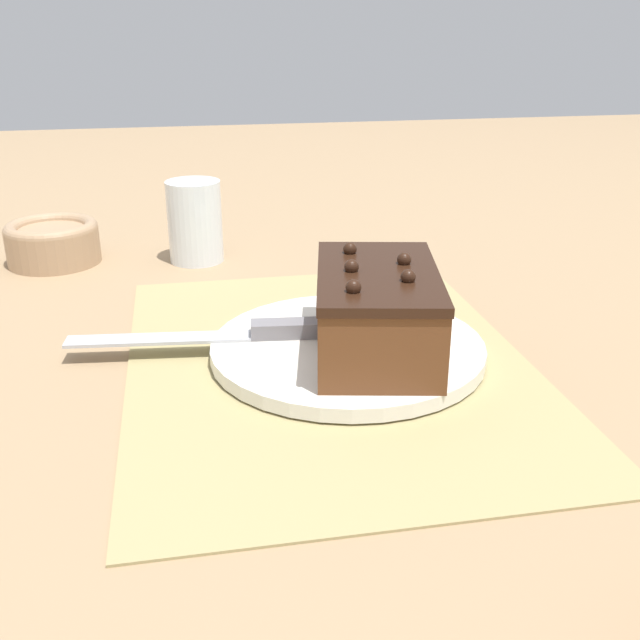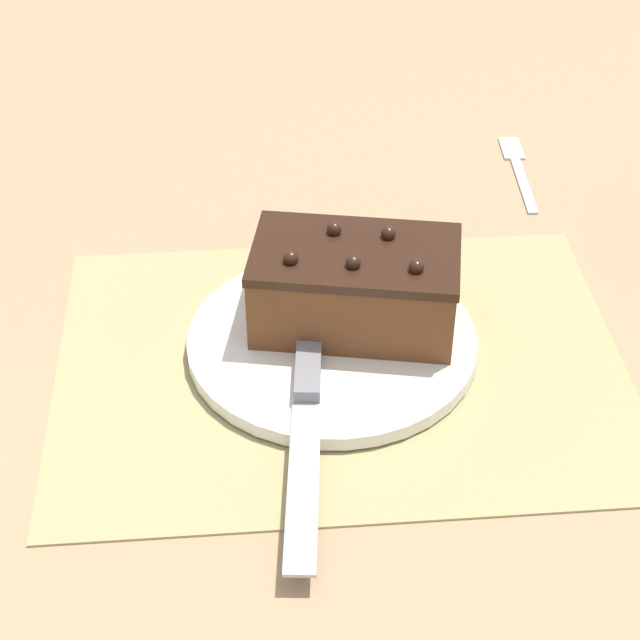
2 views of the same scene
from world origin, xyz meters
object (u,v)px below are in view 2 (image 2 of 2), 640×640
at_px(cake_plate, 332,342).
at_px(chocolate_cake, 355,286).
at_px(dessert_fork, 518,166).
at_px(serving_knife, 307,403).

xyz_separation_m(cake_plate, chocolate_cake, (-0.02, -0.02, 0.04)).
bearing_deg(chocolate_cake, dessert_fork, -127.68).
distance_m(chocolate_cake, dessert_fork, 0.33).
bearing_deg(serving_knife, dessert_fork, -118.45).
distance_m(chocolate_cake, serving_knife, 0.12).
bearing_deg(chocolate_cake, cake_plate, 44.59).
height_order(serving_knife, dessert_fork, serving_knife).
relative_size(chocolate_cake, serving_knife, 0.77).
distance_m(serving_knife, dessert_fork, 0.44).
xyz_separation_m(cake_plate, dessert_fork, (-0.22, -0.28, -0.01)).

